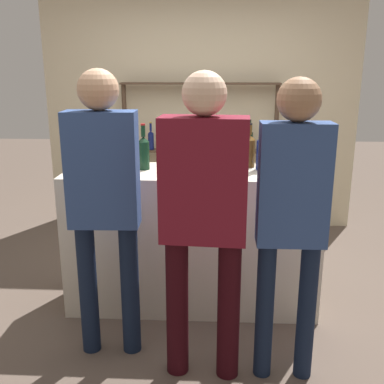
{
  "coord_description": "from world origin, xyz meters",
  "views": [
    {
      "loc": [
        0.16,
        -3.23,
        1.83
      ],
      "look_at": [
        0.0,
        0.0,
        0.91
      ],
      "focal_mm": 42.0,
      "sensor_mm": 36.0,
      "label": 1
    }
  ],
  "objects": [
    {
      "name": "customer_right",
      "position": [
        0.6,
        -0.85,
        1.08
      ],
      "size": [
        0.38,
        0.23,
        1.77
      ],
      "rotation": [
        0.0,
        0.0,
        1.57
      ],
      "color": "#121C33",
      "rests_on": "ground_plane"
    },
    {
      "name": "ground_plane",
      "position": [
        0.0,
        0.0,
        0.0
      ],
      "size": [
        16.0,
        16.0,
        0.0
      ],
      "primitive_type": "plane",
      "color": "brown"
    },
    {
      "name": "bar_counter",
      "position": [
        0.0,
        0.0,
        0.54
      ],
      "size": [
        1.88,
        0.59,
        1.07
      ],
      "primitive_type": "cube",
      "color": "beige",
      "rests_on": "ground_plane"
    },
    {
      "name": "counter_bottle_0",
      "position": [
        0.33,
        0.06,
        1.22
      ],
      "size": [
        0.09,
        0.09,
        0.36
      ],
      "color": "#0F1956",
      "rests_on": "bar_counter"
    },
    {
      "name": "counter_bottle_4",
      "position": [
        0.17,
        0.03,
        1.2
      ],
      "size": [
        0.09,
        0.09,
        0.33
      ],
      "color": "silver",
      "rests_on": "bar_counter"
    },
    {
      "name": "customer_left",
      "position": [
        -0.5,
        -0.66,
        1.09
      ],
      "size": [
        0.43,
        0.24,
        1.81
      ],
      "rotation": [
        0.0,
        0.0,
        1.61
      ],
      "color": "#121C33",
      "rests_on": "ground_plane"
    },
    {
      "name": "counter_bottle_3",
      "position": [
        0.52,
        0.08,
        1.21
      ],
      "size": [
        0.09,
        0.09,
        0.35
      ],
      "color": "#0F1956",
      "rests_on": "bar_counter"
    },
    {
      "name": "ice_bucket",
      "position": [
        0.64,
        -0.14,
        1.19
      ],
      "size": [
        0.18,
        0.18,
        0.23
      ],
      "color": "black",
      "rests_on": "bar_counter"
    },
    {
      "name": "counter_bottle_1",
      "position": [
        -0.05,
        -0.1,
        1.21
      ],
      "size": [
        0.07,
        0.07,
        0.35
      ],
      "color": "#0F1956",
      "rests_on": "bar_counter"
    },
    {
      "name": "back_shelf",
      "position": [
        0.01,
        1.71,
        1.08
      ],
      "size": [
        1.72,
        0.18,
        1.65
      ],
      "color": "#4C3828",
      "rests_on": "ground_plane"
    },
    {
      "name": "cork_jar",
      "position": [
        0.07,
        -0.11,
        1.13
      ],
      "size": [
        0.11,
        0.11,
        0.12
      ],
      "color": "silver",
      "rests_on": "bar_counter"
    },
    {
      "name": "counter_bottle_5",
      "position": [
        0.43,
        0.16,
        1.21
      ],
      "size": [
        0.09,
        0.09,
        0.34
      ],
      "color": "brown",
      "rests_on": "bar_counter"
    },
    {
      "name": "back_wall",
      "position": [
        0.0,
        1.89,
        1.4
      ],
      "size": [
        3.48,
        0.12,
        2.8
      ],
      "primitive_type": "cube",
      "color": "beige",
      "rests_on": "ground_plane"
    },
    {
      "name": "customer_center",
      "position": [
        0.11,
        -0.86,
        1.06
      ],
      "size": [
        0.49,
        0.24,
        1.81
      ],
      "rotation": [
        0.0,
        0.0,
        1.5
      ],
      "color": "black",
      "rests_on": "ground_plane"
    },
    {
      "name": "counter_bottle_2",
      "position": [
        -0.36,
        0.04,
        1.21
      ],
      "size": [
        0.09,
        0.09,
        0.34
      ],
      "color": "black",
      "rests_on": "bar_counter"
    }
  ]
}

